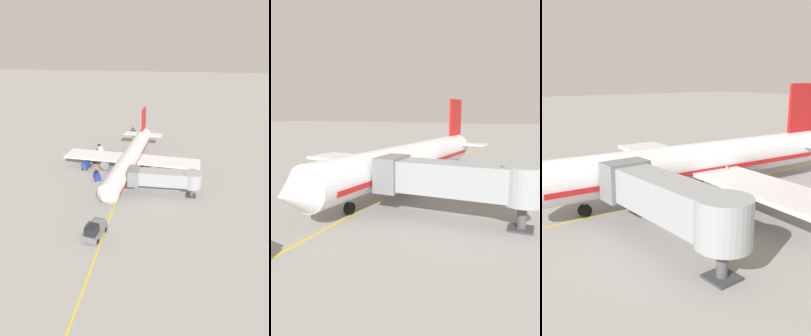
{
  "view_description": "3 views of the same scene",
  "coord_description": "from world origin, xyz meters",
  "views": [
    {
      "loc": [
        -9.2,
        54.09,
        26.97
      ],
      "look_at": [
        -2.42,
        4.94,
        3.45
      ],
      "focal_mm": 29.52,
      "sensor_mm": 36.0,
      "label": 1
    },
    {
      "loc": [
        -14.58,
        32.29,
        8.82
      ],
      "look_at": [
        -0.45,
        0.24,
        2.4
      ],
      "focal_mm": 33.14,
      "sensor_mm": 36.0,
      "label": 2
    },
    {
      "loc": [
        -27.17,
        22.12,
        11.26
      ],
      "look_at": [
        1.56,
        0.12,
        2.36
      ],
      "focal_mm": 39.41,
      "sensor_mm": 36.0,
      "label": 3
    }
  ],
  "objects": [
    {
      "name": "ground_plane",
      "position": [
        0.0,
        0.0,
        0.0
      ],
      "size": [
        400.0,
        400.0,
        0.0
      ],
      "primitive_type": "plane",
      "color": "gray"
    },
    {
      "name": "gate_lead_in_line",
      "position": [
        0.0,
        0.0,
        0.0
      ],
      "size": [
        0.24,
        80.0,
        0.01
      ],
      "primitive_type": "cube",
      "color": "gold",
      "rests_on": "ground"
    },
    {
      "name": "parked_airliner",
      "position": [
        -0.74,
        -0.76,
        3.19
      ],
      "size": [
        30.34,
        37.35,
        10.63
      ],
      "color": "silver",
      "rests_on": "ground"
    },
    {
      "name": "jet_bridge",
      "position": [
        -8.46,
        8.46,
        3.45
      ],
      "size": [
        13.51,
        3.5,
        4.98
      ],
      "color": "#93999E",
      "rests_on": "ground"
    },
    {
      "name": "baggage_tug_lead",
      "position": [
        8.93,
        -11.28,
        0.71
      ],
      "size": [
        2.24,
        2.77,
        1.62
      ],
      "color": "silver",
      "rests_on": "ground"
    },
    {
      "name": "baggage_tug_trailing",
      "position": [
        5.59,
        4.24,
        0.71
      ],
      "size": [
        2.16,
        2.77,
        1.62
      ],
      "color": "#1E339E",
      "rests_on": "ground"
    },
    {
      "name": "baggage_cart_front",
      "position": [
        9.4,
        -0.43,
        0.95
      ],
      "size": [
        1.64,
        2.97,
        1.58
      ],
      "color": "#4C4C51",
      "rests_on": "ground"
    },
    {
      "name": "baggage_cart_second_in_train",
      "position": [
        8.98,
        -3.18,
        0.95
      ],
      "size": [
        1.64,
        2.97,
        1.58
      ],
      "color": "#4C4C51",
      "rests_on": "ground"
    },
    {
      "name": "baggage_cart_third_in_train",
      "position": [
        8.79,
        -5.96,
        0.95
      ],
      "size": [
        1.64,
        2.97,
        1.58
      ],
      "color": "#4C4C51",
      "rests_on": "ground"
    },
    {
      "name": "ground_crew_wing_walker",
      "position": [
        2.01,
        -4.74,
        0.95
      ],
      "size": [
        0.33,
        0.72,
        1.69
      ],
      "color": "#232328",
      "rests_on": "ground"
    },
    {
      "name": "ground_crew_loader",
      "position": [
        6.46,
        1.36,
        0.95
      ],
      "size": [
        0.69,
        0.39,
        1.69
      ],
      "color": "#232328",
      "rests_on": "ground"
    }
  ]
}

